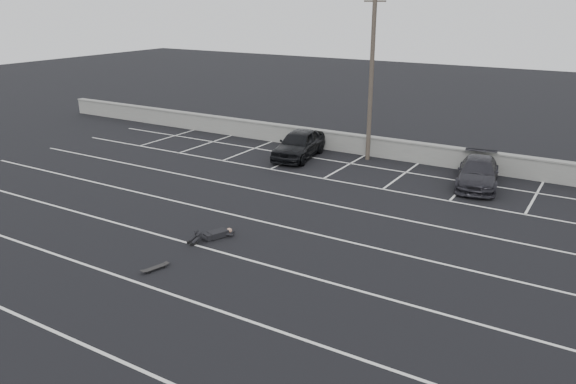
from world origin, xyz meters
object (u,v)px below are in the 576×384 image
Objects in this scene: utility_pole at (371,77)px; skateboard at (155,268)px; car_left at (299,144)px; car_right at (478,173)px; person at (218,231)px.

skateboard is (-0.55, -15.30, -4.24)m from utility_pole.
car_left is at bearing 116.87° from skateboard.
car_left is at bearing -154.49° from utility_pole.
utility_pole reaches higher than car_left.
person is (-6.50, -10.71, -0.40)m from car_right.
person is at bearing -131.70° from car_right.
utility_pole is 15.89m from skateboard.
car_left is 0.52× the size of utility_pole.
person is 3.09m from skateboard.
car_right reaches higher than skateboard.
utility_pole is 3.57× the size of person.
car_left is 1.02× the size of car_right.
utility_pole is 10.70× the size of skateboard.
car_left is 1.84× the size of person.
utility_pole reaches higher than person.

